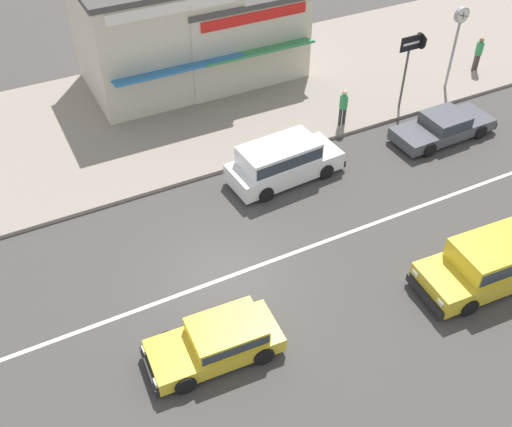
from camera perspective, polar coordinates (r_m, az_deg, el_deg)
ground_plane at (r=19.11m, az=-2.79°, el=-6.09°), size 160.00×160.00×0.00m
lane_centre_stripe at (r=19.11m, az=-2.79°, el=-6.09°), size 50.40×0.14×0.01m
kerb_strip at (r=26.55m, az=-12.00°, el=8.53°), size 68.00×10.00×0.15m
sedan_dark_grey_0 at (r=26.06m, az=17.44°, el=7.98°), size 4.50×1.87×1.06m
minivan_white_2 at (r=22.40m, az=2.52°, el=5.09°), size 4.53×2.06×1.56m
hatchback_yellow_3 at (r=16.82m, az=-3.57°, el=-11.93°), size 3.83×1.88×1.10m
minivan_yellow_5 at (r=19.89m, az=21.94°, el=-4.06°), size 4.93×2.15×1.56m
street_clock at (r=28.50m, az=18.73°, el=16.37°), size 0.70×0.22×3.81m
arrow_signboard at (r=26.56m, az=15.32°, el=15.21°), size 1.36×0.69×3.37m
pedestrian_near_clock at (r=31.26m, az=20.45°, el=14.26°), size 0.34×0.34×1.67m
pedestrian_mid_kerb at (r=25.47m, az=8.32°, el=10.19°), size 0.34×0.34×1.61m
shopfront_corner_warung at (r=27.99m, az=-9.50°, el=16.71°), size 6.50×5.87×5.04m
shopfront_mid_block at (r=28.89m, az=-1.99°, el=16.92°), size 5.93×4.86×4.01m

